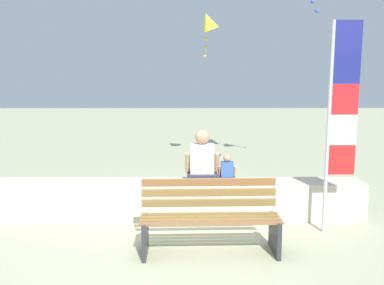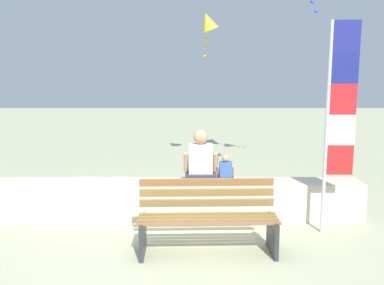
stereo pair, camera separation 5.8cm
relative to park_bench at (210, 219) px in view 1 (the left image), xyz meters
name	(u,v)px [view 1 (the left image)]	position (x,y,z in m)	size (l,w,h in m)	color
ground_plane	(166,243)	(-0.56, 0.24, -0.42)	(40.00, 40.00, 0.00)	#ADAF8B
seawall_ledge	(170,199)	(-0.56, 1.26, -0.13)	(5.93, 0.52, 0.58)	beige
park_bench	(210,219)	(0.00, 0.00, 0.00)	(1.75, 0.66, 0.88)	#8A5E3D
person_adult	(202,161)	(-0.06, 1.28, 0.46)	(0.52, 0.38, 0.79)	#2E2E42
person_child	(227,170)	(0.32, 1.28, 0.32)	(0.27, 0.20, 0.42)	#3B3D52
flag_banner	(339,111)	(1.76, 0.64, 1.29)	(0.41, 0.05, 2.91)	#B7B7BC
kite_yellow	(208,22)	(0.16, 4.67, 2.85)	(0.52, 0.65, 1.00)	yellow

